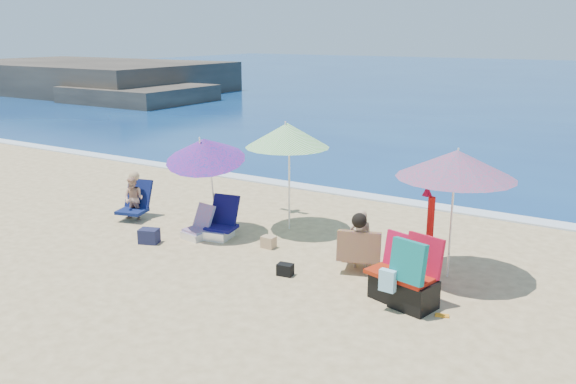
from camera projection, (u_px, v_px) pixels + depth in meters
The scene contains 17 objects.
ground at pixel (272, 272), 9.86m from camera, with size 120.00×120.00×0.00m.
foam at pixel (390, 200), 14.05m from camera, with size 120.00×0.50×0.04m.
headland at pixel (89, 83), 39.75m from camera, with size 20.50×11.50×2.60m.
umbrella_turquoise at pixel (456, 164), 9.20m from camera, with size 1.88×1.88×2.11m.
umbrella_striped at pixel (287, 135), 11.52m from camera, with size 1.94×1.94×2.18m.
umbrella_blue at pixel (205, 149), 11.27m from camera, with size 2.01×2.04×2.06m.
furled_umbrella at pixel (429, 229), 9.43m from camera, with size 0.30×0.31×1.50m.
chair_navy at pixel (219, 226), 11.54m from camera, with size 0.68×0.81×0.77m.
chair_rainbow at pixel (198, 229), 11.49m from camera, with size 0.51×0.63×0.62m.
camp_chair_left at pixel (392, 279), 8.87m from camera, with size 0.71×0.68×0.95m.
camp_chair_right at pixel (413, 283), 8.49m from camera, with size 0.74×0.78×1.08m.
person_center at pixel (360, 242), 9.83m from camera, with size 0.80×0.80×1.02m.
person_left at pixel (134, 198), 12.56m from camera, with size 0.73×0.84×1.02m.
bag_navy_a at pixel (149, 236), 11.20m from camera, with size 0.42×0.36×0.27m.
bag_tan at pixel (269, 242), 10.96m from camera, with size 0.26×0.19×0.21m.
bag_black_b at pixel (285, 270), 9.72m from camera, with size 0.27×0.20×0.19m.
orange_item at pixel (442, 315), 8.33m from camera, with size 0.21×0.13×0.03m.
Camera 1 is at (5.03, -7.68, 3.82)m, focal length 37.46 mm.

